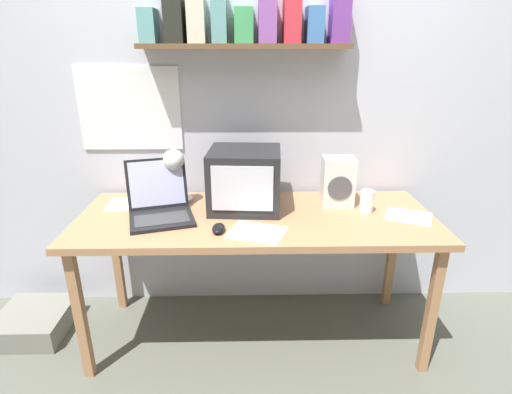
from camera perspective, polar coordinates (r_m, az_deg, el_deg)
The scene contains 13 objects.
ground_plane at distance 2.44m, azimuth -0.00°, elevation -18.94°, with size 12.00×12.00×0.00m, color #5A5C51.
back_wall at distance 2.30m, azimuth -0.31°, elevation 14.63°, with size 5.60×0.24×2.60m.
corner_desk at distance 2.07m, azimuth -0.00°, elevation -4.17°, with size 1.81×0.70×0.75m.
crt_monitor at distance 2.09m, azimuth -1.60°, elevation 2.55°, with size 0.39×0.37×0.31m.
laptop at distance 2.07m, azimuth -13.61°, elevation -0.83°, with size 0.39×0.40×0.27m.
desk_lamp at distance 2.16m, azimuth -11.50°, elevation 4.50°, with size 0.13×0.18×0.31m.
juice_glass at distance 2.14m, azimuth 15.51°, elevation -0.77°, with size 0.07×0.07×0.12m.
space_heater at distance 2.19m, azimuth 11.60°, elevation 2.20°, with size 0.17×0.15×0.26m.
computer_mouse at distance 1.87m, azimuth -5.39°, elevation -4.48°, with size 0.06×0.11×0.03m.
printed_handout at distance 2.17m, azimuth 20.95°, elevation -2.58°, with size 0.27×0.25×0.00m.
loose_paper_near_monitor at distance 1.86m, azimuth 0.01°, elevation -5.06°, with size 0.30×0.27×0.00m.
open_notebook at distance 2.29m, azimuth -16.78°, elevation -0.86°, with size 0.32×0.23×0.00m.
floor_cushion at distance 2.73m, azimuth -29.13°, elevation -15.31°, with size 0.38×0.38×0.13m.
Camera 1 is at (-0.04, -1.87, 1.55)m, focal length 28.00 mm.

